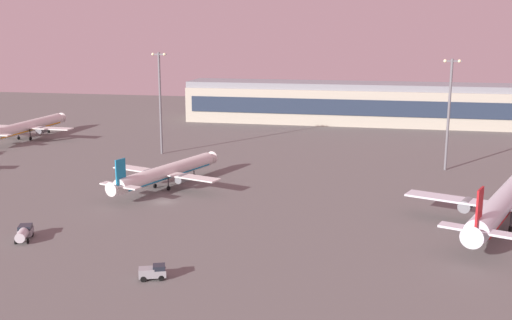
{
  "coord_description": "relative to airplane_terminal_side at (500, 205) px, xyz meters",
  "views": [
    {
      "loc": [
        46.09,
        -122.98,
        37.56
      ],
      "look_at": [
        14.63,
        29.28,
        4.0
      ],
      "focal_mm": 42.77,
      "sensor_mm": 36.0,
      "label": 1
    }
  ],
  "objects": [
    {
      "name": "baggage_tractor",
      "position": [
        -56.35,
        -37.22,
        -3.34
      ],
      "size": [
        4.56,
        3.28,
        2.25
      ],
      "rotation": [
        0.0,
        0.0,
        5.07
      ],
      "color": "gray",
      "rests_on": "ground"
    },
    {
      "name": "terminal_building",
      "position": [
        -31.43,
        128.76,
        3.58
      ],
      "size": [
        140.8,
        22.4,
        16.4
      ],
      "color": "#B2AD99",
      "rests_on": "ground"
    },
    {
      "name": "airplane_terminal_side",
      "position": [
        0.0,
        0.0,
        0.0
      ],
      "size": [
        35.33,
        44.83,
        11.95
      ],
      "rotation": [
        0.0,
        0.0,
        -0.36
      ],
      "color": "silver",
      "rests_on": "ground"
    },
    {
      "name": "ground_plane",
      "position": [
        -69.34,
        3.36,
        -4.52
      ],
      "size": [
        416.0,
        416.0,
        0.0
      ],
      "primitive_type": "plane",
      "color": "#605E5B"
    },
    {
      "name": "airplane_taxiway_distant",
      "position": [
        -143.29,
        68.9,
        -0.27
      ],
      "size": [
        34.06,
        43.79,
        11.24
      ],
      "rotation": [
        0.0,
        0.0,
        -0.03
      ],
      "color": "silver",
      "rests_on": "ground"
    },
    {
      "name": "apron_light_east",
      "position": [
        -5.51,
        48.84,
        12.31
      ],
      "size": [
        4.8,
        0.9,
        29.86
      ],
      "color": "slate",
      "rests_on": "ground"
    },
    {
      "name": "fuel_truck",
      "position": [
        -85.8,
        -25.17,
        -3.15
      ],
      "size": [
        4.17,
        6.64,
        2.35
      ],
      "rotation": [
        0.0,
        0.0,
        0.36
      ],
      "color": "gray",
      "rests_on": "ground"
    },
    {
      "name": "airplane_near_gate",
      "position": [
        -73.28,
        15.6,
        -0.77
      ],
      "size": [
        29.53,
        37.53,
        9.91
      ],
      "rotation": [
        0.0,
        0.0,
        -0.33
      ],
      "color": "silver",
      "rests_on": "ground"
    },
    {
      "name": "apron_light_central",
      "position": [
        -88.7,
        54.14,
        12.75
      ],
      "size": [
        4.8,
        0.9,
        30.72
      ],
      "color": "slate",
      "rests_on": "ground"
    }
  ]
}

